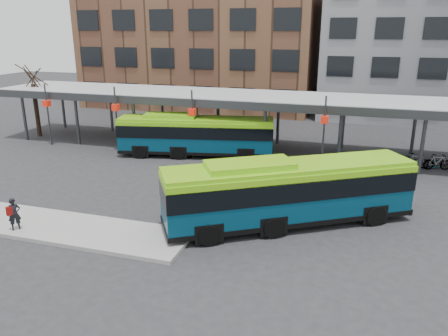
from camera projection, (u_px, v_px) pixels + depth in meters
The scene contains 8 objects.
ground at pixel (179, 216), 21.55m from camera, with size 120.00×120.00×0.00m, color #28282B.
boarding_island at pixel (45, 225), 20.35m from camera, with size 14.00×3.00×0.18m, color gray.
canopy at pixel (245, 98), 32.07m from camera, with size 40.00×6.53×4.80m.
tree at pixel (36, 108), 36.78m from camera, with size 1.64×1.64×5.60m.
building_brick at pixel (204, 8), 50.08m from camera, with size 26.00×14.00×22.00m, color brown.
bus_front at pixel (288, 191), 20.15m from camera, with size 11.24×8.27×3.22m.
bus_rear at pixel (195, 134), 31.24m from camera, with size 11.24×4.51×3.03m.
pedestrian at pixel (14, 214), 19.47m from camera, with size 0.63×0.64×1.49m.
Camera 1 is at (7.95, -18.25, 8.87)m, focal length 35.00 mm.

